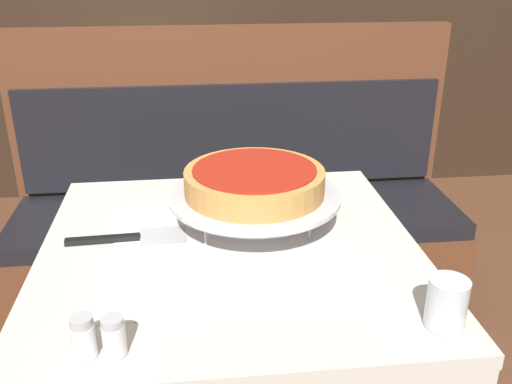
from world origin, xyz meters
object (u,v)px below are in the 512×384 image
(deep_dish_pizza, at_px, (254,181))
(condiment_caddy, at_px, (143,74))
(dining_table_rear, at_px, (153,106))
(dining_table_front, at_px, (231,284))
(pizza_pan_stand, at_px, (255,197))
(pizza_server, at_px, (132,238))
(pepper_shaker, at_px, (114,336))
(salt_shaker, at_px, (83,337))
(water_glass_near, at_px, (447,303))
(booth_bench, at_px, (237,236))

(deep_dish_pizza, height_order, condiment_caddy, same)
(dining_table_rear, bearing_deg, condiment_caddy, 125.26)
(dining_table_front, height_order, condiment_caddy, condiment_caddy)
(pizza_pan_stand, bearing_deg, dining_table_rear, 101.56)
(pizza_server, bearing_deg, condiment_caddy, 92.77)
(pepper_shaker, bearing_deg, salt_shaker, 180.00)
(dining_table_rear, bearing_deg, salt_shaker, -90.08)
(deep_dish_pizza, distance_m, water_glass_near, 0.51)
(pizza_pan_stand, bearing_deg, pizza_server, -175.95)
(dining_table_rear, distance_m, salt_shaker, 2.00)
(water_glass_near, height_order, salt_shaker, water_glass_near)
(dining_table_front, relative_size, water_glass_near, 9.31)
(booth_bench, relative_size, pepper_shaker, 24.28)
(deep_dish_pizza, distance_m, pepper_shaker, 0.51)
(dining_table_rear, relative_size, booth_bench, 0.44)
(salt_shaker, distance_m, pepper_shaker, 0.05)
(dining_table_rear, xyz_separation_m, pizza_server, (0.04, -1.60, 0.11))
(condiment_caddy, bearing_deg, water_glass_near, -72.22)
(dining_table_rear, relative_size, salt_shaker, 9.88)
(dining_table_rear, height_order, water_glass_near, water_glass_near)
(pizza_pan_stand, relative_size, condiment_caddy, 2.55)
(water_glass_near, bearing_deg, pizza_server, 146.12)
(pizza_pan_stand, bearing_deg, condiment_caddy, 102.53)
(dining_table_rear, height_order, salt_shaker, salt_shaker)
(dining_table_front, relative_size, salt_shaker, 11.28)
(dining_table_rear, bearing_deg, pepper_shaker, -88.71)
(dining_table_front, height_order, water_glass_near, water_glass_near)
(booth_bench, bearing_deg, pizza_server, -110.87)
(pizza_pan_stand, xyz_separation_m, water_glass_near, (0.29, -0.41, -0.04))
(booth_bench, xyz_separation_m, pepper_shaker, (-0.30, -1.19, 0.46))
(water_glass_near, bearing_deg, salt_shaker, -178.91)
(salt_shaker, bearing_deg, dining_table_front, 52.49)
(dining_table_front, relative_size, pepper_shaker, 12.21)
(deep_dish_pizza, xyz_separation_m, pizza_server, (-0.28, -0.02, -0.12))
(pizza_pan_stand, distance_m, pepper_shaker, 0.50)
(pizza_pan_stand, height_order, deep_dish_pizza, deep_dish_pizza)
(deep_dish_pizza, height_order, pizza_server, deep_dish_pizza)
(dining_table_front, distance_m, pizza_server, 0.25)
(pizza_server, relative_size, salt_shaker, 3.66)
(deep_dish_pizza, relative_size, pepper_shaker, 4.66)
(deep_dish_pizza, xyz_separation_m, salt_shaker, (-0.33, -0.42, -0.09))
(booth_bench, distance_m, water_glass_near, 1.30)
(deep_dish_pizza, xyz_separation_m, pepper_shaker, (-0.28, -0.42, -0.09))
(booth_bench, bearing_deg, dining_table_front, -95.47)
(pizza_pan_stand, xyz_separation_m, pizza_server, (-0.28, -0.02, -0.08))
(dining_table_front, xyz_separation_m, deep_dish_pizza, (0.06, 0.08, 0.22))
(water_glass_near, distance_m, pepper_shaker, 0.57)
(dining_table_rear, height_order, pepper_shaker, pepper_shaker)
(dining_table_rear, relative_size, pepper_shaker, 10.70)
(dining_table_front, height_order, pizza_pan_stand, pizza_pan_stand)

